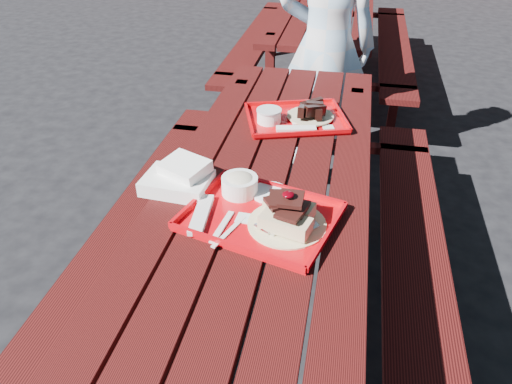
# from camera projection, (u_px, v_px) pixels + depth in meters

# --- Properties ---
(ground) EXTENTS (60.00, 60.00, 0.00)m
(ground) POSITION_uv_depth(u_px,v_px,m) (263.00, 328.00, 2.20)
(ground) COLOR black
(ground) RESTS_ON ground
(picnic_table_near) EXTENTS (1.41, 2.40, 0.75)m
(picnic_table_near) POSITION_uv_depth(u_px,v_px,m) (264.00, 227.00, 1.89)
(picnic_table_near) COLOR #470E0D
(picnic_table_near) RESTS_ON ground
(picnic_table_far) EXTENTS (1.41, 2.40, 0.75)m
(picnic_table_far) POSITION_uv_depth(u_px,v_px,m) (325.00, 26.00, 4.17)
(picnic_table_far) COLOR #470E0D
(picnic_table_far) RESTS_ON ground
(near_tray) EXTENTS (0.54, 0.47, 0.15)m
(near_tray) POSITION_uv_depth(u_px,v_px,m) (263.00, 208.00, 1.61)
(near_tray) COLOR red
(near_tray) RESTS_ON picnic_table_near
(far_tray) EXTENTS (0.50, 0.44, 0.07)m
(far_tray) POSITION_uv_depth(u_px,v_px,m) (294.00, 117.00, 2.20)
(far_tray) COLOR #C10409
(far_tray) RESTS_ON picnic_table_near
(white_cloth) EXTENTS (0.24, 0.21, 0.09)m
(white_cloth) POSITION_uv_depth(u_px,v_px,m) (179.00, 178.00, 1.74)
(white_cloth) COLOR white
(white_cloth) RESTS_ON picnic_table_near
(person) EXTENTS (0.59, 0.39, 1.60)m
(person) POSITION_uv_depth(u_px,v_px,m) (326.00, 46.00, 2.95)
(person) COLOR #AFD5F2
(person) RESTS_ON ground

